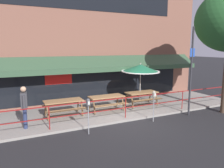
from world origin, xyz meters
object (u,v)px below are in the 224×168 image
picnic_table_left (64,104)px  street_sign_pole (191,71)px  picnic_table_right (142,95)px  pedestrian_walking (24,105)px  parking_meter_far (154,97)px  patio_umbrella_right (141,68)px  picnic_table_centre (106,99)px  parking_meter_near (88,106)px

picnic_table_left → street_sign_pole: bearing=-21.6°
picnic_table_right → street_sign_pole: size_ratio=0.42×
pedestrian_walking → parking_meter_far: 5.50m
patio_umbrella_right → street_sign_pole: 2.78m
street_sign_pole → picnic_table_centre: bearing=147.5°
parking_meter_near → street_sign_pole: (5.30, 0.13, 1.06)m
picnic_table_centre → parking_meter_far: (1.32, -2.25, 0.44)m
picnic_table_left → pedestrian_walking: size_ratio=1.05×
pedestrian_walking → picnic_table_centre: bearing=11.8°
picnic_table_centre → patio_umbrella_right: patio_umbrella_right is taller
parking_meter_far → pedestrian_walking: bearing=165.1°
picnic_table_left → patio_umbrella_right: size_ratio=0.76×
parking_meter_far → picnic_table_right: bearing=69.1°
patio_umbrella_right → parking_meter_near: 4.91m
picnic_table_left → picnic_table_centre: (2.21, -0.04, 0.00)m
picnic_table_centre → street_sign_pole: street_sign_pole is taller
picnic_table_centre → parking_meter_near: bearing=-127.7°
parking_meter_far → picnic_table_left: bearing=147.1°
parking_meter_near → street_sign_pole: street_sign_pole is taller
parking_meter_near → parking_meter_far: bearing=2.0°
picnic_table_left → patio_umbrella_right: bearing=2.7°
picnic_table_centre → patio_umbrella_right: size_ratio=0.76×
picnic_table_centre → picnic_table_left: bearing=179.0°
picnic_table_right → street_sign_pole: (1.27, -2.30, 1.50)m
picnic_table_left → picnic_table_right: bearing=0.5°
picnic_table_right → patio_umbrella_right: 1.48m
picnic_table_left → picnic_table_right: 4.42m
picnic_table_centre → pedestrian_walking: 4.09m
picnic_table_left → street_sign_pole: street_sign_pole is taller
picnic_table_right → picnic_table_centre: bearing=-178.0°
picnic_table_centre → street_sign_pole: size_ratio=0.42×
parking_meter_near → street_sign_pole: 5.41m
picnic_table_centre → parking_meter_near: size_ratio=1.27×
patio_umbrella_right → street_sign_pole: bearing=-62.7°
picnic_table_right → street_sign_pole: street_sign_pole is taller
picnic_table_left → picnic_table_right: same height
patio_umbrella_right → street_sign_pole: size_ratio=0.55×
patio_umbrella_right → pedestrian_walking: bearing=-170.1°
parking_meter_near → street_sign_pole: bearing=1.4°
picnic_table_left → parking_meter_near: 2.47m
picnic_table_left → parking_meter_far: parking_meter_far is taller
picnic_table_right → parking_meter_near: 4.73m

